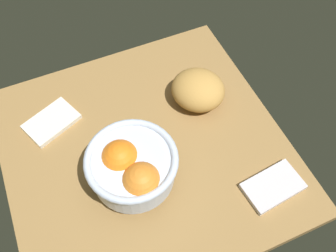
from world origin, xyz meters
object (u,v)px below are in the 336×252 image
napkin_folded (51,122)px  bread_loaf (198,90)px  fruit_bowl (132,168)px  napkin_spare (273,186)px

napkin_folded → bread_loaf: bearing=-12.3°
fruit_bowl → bread_loaf: fruit_bowl is taller
fruit_bowl → bread_loaf: bearing=33.3°
bread_loaf → fruit_bowl: bearing=-146.7°
fruit_bowl → napkin_folded: bearing=119.8°
fruit_bowl → bread_loaf: size_ratio=1.45×
bread_loaf → napkin_spare: bread_loaf is taller
napkin_folded → napkin_spare: 54.53cm
fruit_bowl → napkin_spare: fruit_bowl is taller
bread_loaf → napkin_spare: size_ratio=1.04×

